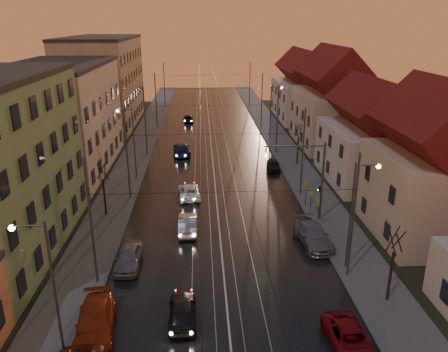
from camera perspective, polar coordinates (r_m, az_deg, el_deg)
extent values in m
cube|color=black|center=(59.31, -1.60, 3.19)|extent=(16.00, 120.00, 0.04)
cube|color=#4C4C4C|center=(59.90, -11.22, 3.04)|extent=(4.00, 120.00, 0.15)
cube|color=#4C4C4C|center=(60.36, 7.95, 3.36)|extent=(4.00, 120.00, 0.15)
cube|color=gray|center=(59.29, -3.73, 3.19)|extent=(0.06, 120.00, 0.03)
cube|color=gray|center=(59.29, -2.35, 3.21)|extent=(0.06, 120.00, 0.03)
cube|color=gray|center=(59.32, -0.86, 3.24)|extent=(0.06, 120.00, 0.03)
cube|color=gray|center=(59.39, 0.52, 3.26)|extent=(0.06, 120.00, 0.03)
cube|color=beige|center=(54.43, -20.37, 6.96)|extent=(10.00, 20.00, 12.00)
cube|color=#9D8A65|center=(77.20, -15.41, 11.67)|extent=(10.00, 24.00, 14.00)
cube|color=beige|center=(39.13, 25.22, -2.23)|extent=(8.50, 10.00, 7.00)
pyramid|color=#551314|center=(37.63, 26.41, 5.43)|extent=(8.67, 10.20, 3.80)
cube|color=silver|center=(50.42, 18.48, 2.71)|extent=(9.00, 12.00, 6.00)
pyramid|color=#551314|center=(49.36, 19.06, 7.82)|extent=(9.18, 12.24, 3.20)
cube|color=beige|center=(63.97, 13.82, 7.30)|extent=(9.00, 14.00, 7.50)
pyramid|color=#551314|center=(63.05, 14.25, 12.41)|extent=(9.18, 14.28, 4.00)
cube|color=silver|center=(81.15, 10.22, 9.73)|extent=(9.00, 16.00, 6.50)
pyramid|color=#551314|center=(80.46, 10.44, 13.23)|extent=(9.18, 16.32, 3.50)
cylinder|color=#595B60|center=(29.54, -16.97, -5.94)|extent=(0.16, 0.16, 9.00)
cylinder|color=#595B60|center=(30.35, 16.53, -5.20)|extent=(0.16, 0.16, 9.00)
cylinder|color=#595B60|center=(43.28, -12.53, 2.63)|extent=(0.16, 0.16, 9.00)
cylinder|color=#595B60|center=(43.84, 10.25, 3.00)|extent=(0.16, 0.16, 9.00)
cylinder|color=#595B60|center=(57.65, -10.26, 7.00)|extent=(0.16, 0.16, 9.00)
cylinder|color=#595B60|center=(58.07, 6.97, 7.26)|extent=(0.16, 0.16, 9.00)
cylinder|color=#595B60|center=(72.28, -8.87, 9.62)|extent=(0.16, 0.16, 9.00)
cylinder|color=#595B60|center=(72.61, 4.96, 9.82)|extent=(0.16, 0.16, 9.00)
cylinder|color=#595B60|center=(90.00, -7.80, 11.62)|extent=(0.16, 0.16, 9.00)
cylinder|color=#595B60|center=(90.26, 3.38, 11.79)|extent=(0.16, 0.16, 9.00)
cylinder|color=#595B60|center=(23.98, -21.18, -14.21)|extent=(0.14, 0.14, 8.00)
cylinder|color=#595B60|center=(22.46, -24.32, -5.94)|extent=(1.60, 0.10, 0.10)
sphere|color=#FFD88C|center=(22.78, -25.98, -6.13)|extent=(0.32, 0.32, 0.32)
cylinder|color=#595B60|center=(31.47, 16.20, -5.25)|extent=(0.14, 0.14, 8.00)
cylinder|color=#595B60|center=(30.40, 18.30, 1.34)|extent=(1.60, 0.10, 0.10)
sphere|color=#FFD88C|center=(30.69, 19.53, 1.18)|extent=(0.32, 0.32, 0.32)
cylinder|color=#595B60|center=(49.14, -11.66, 4.12)|extent=(0.14, 0.14, 8.00)
cylinder|color=#595B60|center=(48.42, -12.91, 8.42)|extent=(1.60, 0.10, 0.10)
sphere|color=#FFD88C|center=(48.57, -13.75, 8.27)|extent=(0.32, 0.32, 0.32)
cylinder|color=#595B60|center=(64.96, 6.08, 8.17)|extent=(0.14, 0.14, 8.00)
cylinder|color=#595B60|center=(64.45, 6.92, 11.47)|extent=(1.60, 0.10, 0.10)
sphere|color=#FFD88C|center=(64.59, 7.56, 11.37)|extent=(0.32, 0.32, 0.32)
cylinder|color=#595B60|center=(38.71, 12.71, -0.83)|extent=(0.20, 0.20, 7.20)
cylinder|color=#595B60|center=(37.08, 9.20, 3.86)|extent=(5.20, 0.14, 0.14)
imported|color=black|center=(36.81, 5.50, 2.94)|extent=(0.15, 0.18, 0.90)
sphere|color=#19FF3F|center=(36.74, 5.51, 2.66)|extent=(0.20, 0.20, 0.20)
cylinder|color=black|center=(40.79, -15.32, -2.78)|extent=(0.18, 0.18, 3.50)
cylinder|color=black|center=(39.94, -15.30, 0.65)|extent=(0.37, 0.92, 1.61)
cylinder|color=black|center=(40.15, -15.70, 0.71)|extent=(0.91, 0.40, 1.61)
cylinder|color=black|center=(39.89, -16.00, 0.56)|extent=(0.37, 0.92, 1.61)
cylinder|color=black|center=(39.69, -15.54, 0.51)|extent=(0.84, 0.54, 1.62)
cylinder|color=black|center=(29.74, 20.87, -12.26)|extent=(0.18, 0.18, 3.50)
cylinder|color=black|center=(28.70, 21.86, -7.78)|extent=(0.37, 0.92, 1.61)
cylinder|color=black|center=(28.69, 21.15, -7.69)|extent=(0.91, 0.40, 1.61)
cylinder|color=black|center=(28.37, 21.13, -8.00)|extent=(0.37, 0.92, 1.61)
cylinder|color=black|center=(28.41, 21.90, -8.07)|extent=(0.84, 0.54, 1.62)
cylinder|color=black|center=(54.34, 9.61, 3.27)|extent=(0.18, 0.18, 3.50)
cylinder|color=black|center=(53.83, 9.98, 5.90)|extent=(0.37, 0.92, 1.61)
cylinder|color=black|center=(53.90, 9.62, 5.94)|extent=(0.91, 0.40, 1.61)
cylinder|color=black|center=(53.56, 9.53, 5.86)|extent=(0.37, 0.92, 1.61)
cylinder|color=black|center=(53.51, 9.94, 5.83)|extent=(0.84, 0.54, 1.62)
imported|color=black|center=(27.05, -5.45, -17.09)|extent=(1.73, 4.10, 1.38)
imported|color=#9B9A9F|center=(37.02, -4.78, -6.23)|extent=(1.61, 4.35, 1.42)
imported|color=white|center=(44.00, -4.59, -2.03)|extent=(2.50, 4.64, 1.24)
imported|color=navy|center=(58.08, -5.54, 3.54)|extent=(2.61, 5.58, 1.58)
imported|color=black|center=(77.11, -4.68, 7.51)|extent=(1.90, 4.10, 1.36)
imported|color=#A63010|center=(27.06, -16.48, -17.80)|extent=(2.58, 5.25, 1.47)
imported|color=gray|center=(32.76, -12.40, -10.30)|extent=(1.72, 4.27, 1.45)
imported|color=maroon|center=(25.97, 16.13, -19.87)|extent=(2.26, 4.62, 1.26)
imported|color=gray|center=(35.64, 11.56, -7.58)|extent=(2.63, 5.41, 1.52)
imported|color=black|center=(52.16, 6.46, 1.43)|extent=(1.75, 3.77, 1.25)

